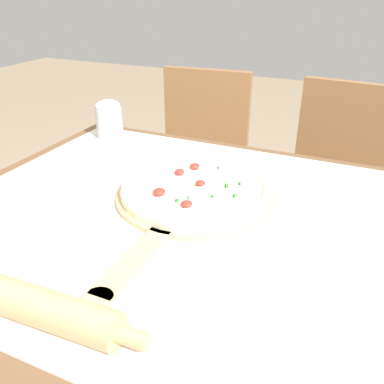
# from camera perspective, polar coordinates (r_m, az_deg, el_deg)

# --- Properties ---
(dining_table) EXTENTS (1.11, 0.94, 0.75)m
(dining_table) POSITION_cam_1_polar(r_m,az_deg,el_deg) (0.96, -1.67, -9.50)
(dining_table) COLOR brown
(dining_table) RESTS_ON ground_plane
(towel_cloth) EXTENTS (1.03, 0.86, 0.00)m
(towel_cloth) POSITION_cam_1_polar(r_m,az_deg,el_deg) (0.89, -1.77, -3.37)
(towel_cloth) COLOR silver
(towel_cloth) RESTS_ON dining_table
(pizza_peel) EXTENTS (0.37, 0.60, 0.01)m
(pizza_peel) POSITION_cam_1_polar(r_m,az_deg,el_deg) (0.94, 0.13, -1.16)
(pizza_peel) COLOR tan
(pizza_peel) RESTS_ON towel_cloth
(pizza) EXTENTS (0.35, 0.35, 0.04)m
(pizza) POSITION_cam_1_polar(r_m,az_deg,el_deg) (0.95, 0.72, 0.50)
(pizza) COLOR beige
(pizza) RESTS_ON pizza_peel
(rolling_pin) EXTENTS (0.42, 0.07, 0.06)m
(rolling_pin) POSITION_cam_1_polar(r_m,az_deg,el_deg) (0.68, -22.47, -14.06)
(rolling_pin) COLOR tan
(rolling_pin) RESTS_ON towel_cloth
(chair_left) EXTENTS (0.43, 0.43, 0.88)m
(chair_left) POSITION_cam_1_polar(r_m,az_deg,el_deg) (1.79, 1.04, 4.50)
(chair_left) COLOR brown
(chair_left) RESTS_ON ground_plane
(chair_right) EXTENTS (0.44, 0.44, 0.88)m
(chair_right) POSITION_cam_1_polar(r_m,az_deg,el_deg) (1.67, 19.41, 1.10)
(chair_right) COLOR brown
(chair_right) RESTS_ON ground_plane
(flour_cup) EXTENTS (0.08, 0.08, 0.12)m
(flour_cup) POSITION_cam_1_polar(r_m,az_deg,el_deg) (1.35, -11.58, 10.06)
(flour_cup) COLOR #B2B7BC
(flour_cup) RESTS_ON towel_cloth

